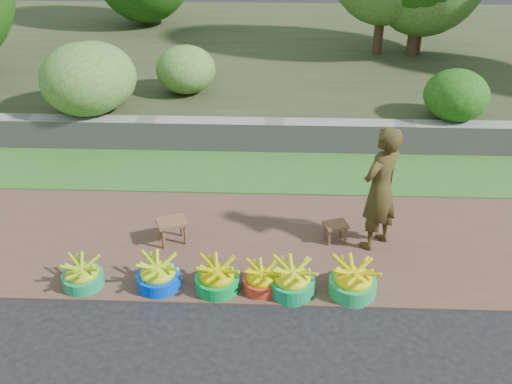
{
  "coord_description": "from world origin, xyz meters",
  "views": [
    {
      "loc": [
        0.03,
        -5.0,
        4.38
      ],
      "look_at": [
        -0.21,
        1.3,
        0.75
      ],
      "focal_mm": 40.0,
      "sensor_mm": 36.0,
      "label": 1
    }
  ],
  "objects_px": {
    "basin_a": "(83,275)",
    "basin_c": "(217,278)",
    "basin_e": "(292,280)",
    "basin_f": "(353,281)",
    "basin_b": "(158,275)",
    "stool_right": "(336,227)",
    "vendor_woman": "(380,189)",
    "stool_left": "(172,225)",
    "basin_d": "(262,279)"
  },
  "relations": [
    {
      "from": "basin_b",
      "to": "basin_f",
      "type": "bearing_deg",
      "value": -0.92
    },
    {
      "from": "stool_right",
      "to": "vendor_woman",
      "type": "xyz_separation_m",
      "value": [
        0.51,
        -0.06,
        0.63
      ]
    },
    {
      "from": "vendor_woman",
      "to": "basin_f",
      "type": "bearing_deg",
      "value": 24.68
    },
    {
      "from": "basin_d",
      "to": "basin_f",
      "type": "bearing_deg",
      "value": -1.52
    },
    {
      "from": "basin_b",
      "to": "stool_right",
      "type": "relative_size",
      "value": 1.46
    },
    {
      "from": "basin_e",
      "to": "stool_left",
      "type": "height_order",
      "value": "basin_e"
    },
    {
      "from": "basin_d",
      "to": "basin_c",
      "type": "bearing_deg",
      "value": -177.88
    },
    {
      "from": "basin_b",
      "to": "basin_c",
      "type": "distance_m",
      "value": 0.7
    },
    {
      "from": "basin_b",
      "to": "basin_d",
      "type": "xyz_separation_m",
      "value": [
        1.23,
        -0.01,
        -0.02
      ]
    },
    {
      "from": "basin_b",
      "to": "basin_a",
      "type": "bearing_deg",
      "value": -178.52
    },
    {
      "from": "basin_e",
      "to": "vendor_woman",
      "type": "relative_size",
      "value": 0.32
    },
    {
      "from": "stool_left",
      "to": "stool_right",
      "type": "relative_size",
      "value": 1.29
    },
    {
      "from": "basin_c",
      "to": "stool_right",
      "type": "xyz_separation_m",
      "value": [
        1.47,
        1.04,
        0.06
      ]
    },
    {
      "from": "basin_a",
      "to": "basin_f",
      "type": "xyz_separation_m",
      "value": [
        3.19,
        -0.01,
        0.03
      ]
    },
    {
      "from": "basin_c",
      "to": "vendor_woman",
      "type": "distance_m",
      "value": 2.31
    },
    {
      "from": "basin_b",
      "to": "stool_left",
      "type": "distance_m",
      "value": 0.91
    },
    {
      "from": "basin_f",
      "to": "stool_right",
      "type": "bearing_deg",
      "value": 96.4
    },
    {
      "from": "basin_b",
      "to": "stool_right",
      "type": "height_order",
      "value": "basin_b"
    },
    {
      "from": "stool_right",
      "to": "basin_a",
      "type": "bearing_deg",
      "value": -161.28
    },
    {
      "from": "basin_e",
      "to": "stool_right",
      "type": "height_order",
      "value": "basin_e"
    },
    {
      "from": "basin_a",
      "to": "stool_left",
      "type": "bearing_deg",
      "value": 45.14
    },
    {
      "from": "stool_left",
      "to": "stool_right",
      "type": "distance_m",
      "value": 2.15
    },
    {
      "from": "basin_e",
      "to": "stool_left",
      "type": "xyz_separation_m",
      "value": [
        -1.56,
        0.95,
        0.11
      ]
    },
    {
      "from": "basin_e",
      "to": "stool_right",
      "type": "bearing_deg",
      "value": 60.99
    },
    {
      "from": "basin_f",
      "to": "stool_right",
      "type": "distance_m",
      "value": 1.06
    },
    {
      "from": "basin_a",
      "to": "basin_e",
      "type": "height_order",
      "value": "basin_e"
    },
    {
      "from": "basin_d",
      "to": "vendor_woman",
      "type": "xyz_separation_m",
      "value": [
        1.45,
        0.97,
        0.71
      ]
    },
    {
      "from": "basin_c",
      "to": "basin_f",
      "type": "distance_m",
      "value": 1.58
    },
    {
      "from": "basin_f",
      "to": "vendor_woman",
      "type": "relative_size",
      "value": 0.33
    },
    {
      "from": "stool_left",
      "to": "basin_e",
      "type": "bearing_deg",
      "value": -31.21
    },
    {
      "from": "basin_a",
      "to": "vendor_woman",
      "type": "xyz_separation_m",
      "value": [
        3.58,
        0.98,
        0.7
      ]
    },
    {
      "from": "basin_c",
      "to": "basin_d",
      "type": "bearing_deg",
      "value": 2.12
    },
    {
      "from": "basin_c",
      "to": "stool_left",
      "type": "bearing_deg",
      "value": 126.27
    },
    {
      "from": "basin_f",
      "to": "stool_left",
      "type": "distance_m",
      "value": 2.45
    },
    {
      "from": "basin_c",
      "to": "basin_f",
      "type": "height_order",
      "value": "basin_f"
    },
    {
      "from": "basin_d",
      "to": "basin_e",
      "type": "relative_size",
      "value": 0.84
    },
    {
      "from": "stool_right",
      "to": "basin_d",
      "type": "bearing_deg",
      "value": -132.6
    },
    {
      "from": "basin_e",
      "to": "basin_f",
      "type": "xyz_separation_m",
      "value": [
        0.71,
        0.01,
        0.01
      ]
    },
    {
      "from": "basin_e",
      "to": "vendor_woman",
      "type": "xyz_separation_m",
      "value": [
        1.1,
        1.0,
        0.68
      ]
    },
    {
      "from": "basin_d",
      "to": "stool_right",
      "type": "bearing_deg",
      "value": 47.4
    },
    {
      "from": "basin_e",
      "to": "basin_f",
      "type": "distance_m",
      "value": 0.71
    },
    {
      "from": "basin_a",
      "to": "basin_c",
      "type": "xyz_separation_m",
      "value": [
        1.6,
        -0.0,
        0.01
      ]
    },
    {
      "from": "basin_a",
      "to": "basin_c",
      "type": "height_order",
      "value": "basin_c"
    },
    {
      "from": "basin_b",
      "to": "stool_right",
      "type": "distance_m",
      "value": 2.4
    },
    {
      "from": "basin_d",
      "to": "basin_e",
      "type": "height_order",
      "value": "basin_e"
    },
    {
      "from": "basin_a",
      "to": "basin_f",
      "type": "bearing_deg",
      "value": -0.24
    },
    {
      "from": "basin_a",
      "to": "stool_left",
      "type": "distance_m",
      "value": 1.31
    },
    {
      "from": "basin_a",
      "to": "basin_b",
      "type": "xyz_separation_m",
      "value": [
        0.9,
        0.02,
        0.01
      ]
    },
    {
      "from": "vendor_woman",
      "to": "basin_c",
      "type": "bearing_deg",
      "value": -17.36
    },
    {
      "from": "basin_f",
      "to": "basin_c",
      "type": "bearing_deg",
      "value": 179.68
    }
  ]
}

